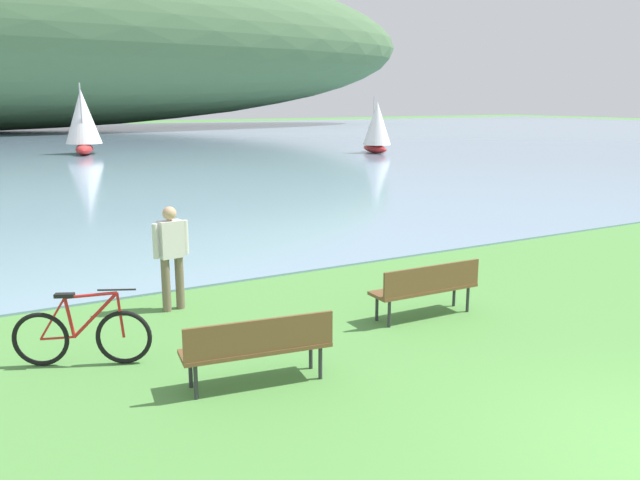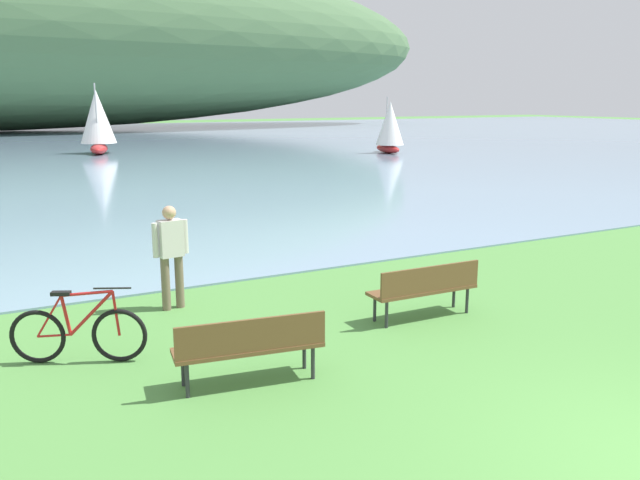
% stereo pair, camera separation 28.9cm
% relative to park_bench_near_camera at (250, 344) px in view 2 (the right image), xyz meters
% --- Properties ---
extents(bay_water, '(180.00, 80.00, 0.04)m').
position_rel_park_bench_near_camera_xyz_m(bay_water, '(3.00, 44.30, -0.50)').
color(bay_water, '#7A99B2').
rests_on(bay_water, ground).
extents(park_bench_near_camera, '(1.85, 0.74, 0.88)m').
position_rel_park_bench_near_camera_xyz_m(park_bench_near_camera, '(0.00, 0.00, 0.00)').
color(park_bench_near_camera, brown).
rests_on(park_bench_near_camera, ground).
extents(park_bench_further_along, '(1.81, 0.52, 0.88)m').
position_rel_park_bench_near_camera_xyz_m(park_bench_further_along, '(3.33, 0.96, 0.00)').
color(park_bench_further_along, brown).
rests_on(park_bench_further_along, ground).
extents(bicycle_leaning_near_bench, '(1.62, 0.82, 1.01)m').
position_rel_park_bench_near_camera_xyz_m(bicycle_leaning_near_bench, '(-1.70, 1.70, -0.12)').
color(bicycle_leaning_near_bench, black).
rests_on(bicycle_leaning_near_bench, ground).
extents(person_at_shoreline, '(0.60, 0.27, 1.71)m').
position_rel_park_bench_near_camera_xyz_m(person_at_shoreline, '(-0.01, 3.32, 0.46)').
color(person_at_shoreline, '#72604C').
rests_on(person_at_shoreline, ground).
extents(sailboat_nearest_to_shore, '(2.58, 3.76, 4.25)m').
position_rel_park_bench_near_camera_xyz_m(sailboat_nearest_to_shore, '(4.38, 35.44, 1.52)').
color(sailboat_nearest_to_shore, '#B22323').
rests_on(sailboat_nearest_to_shore, bay_water).
extents(sailboat_toward_hillside, '(2.01, 3.03, 3.45)m').
position_rel_park_bench_near_camera_xyz_m(sailboat_toward_hillside, '(20.38, 27.12, 1.14)').
color(sailboat_toward_hillside, '#B22323').
rests_on(sailboat_toward_hillside, bay_water).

